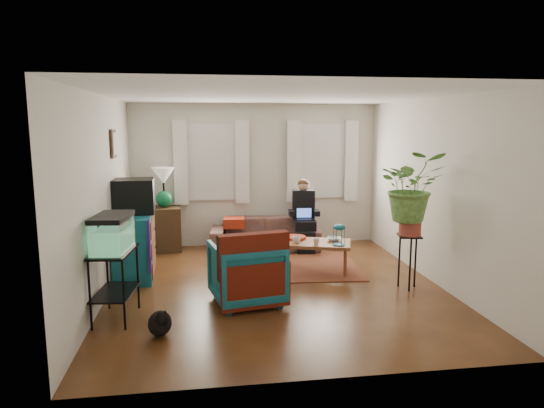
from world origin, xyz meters
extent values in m
cube|color=#4F2B14|center=(0.00, 0.00, 0.00)|extent=(4.50, 5.00, 0.01)
cube|color=white|center=(0.00, 0.00, 2.60)|extent=(4.50, 5.00, 0.01)
cube|color=silver|center=(0.00, 2.50, 1.30)|extent=(4.50, 0.01, 2.60)
cube|color=silver|center=(0.00, -2.50, 1.30)|extent=(4.50, 0.01, 2.60)
cube|color=silver|center=(-2.25, 0.00, 1.30)|extent=(0.01, 5.00, 2.60)
cube|color=silver|center=(2.25, 0.00, 1.30)|extent=(0.01, 5.00, 2.60)
cube|color=white|center=(-0.80, 2.48, 1.55)|extent=(1.08, 0.04, 1.38)
cube|color=white|center=(1.25, 2.48, 1.55)|extent=(1.08, 0.04, 1.38)
cube|color=white|center=(-0.80, 2.40, 1.55)|extent=(1.36, 0.06, 1.50)
cube|color=white|center=(1.25, 2.40, 1.55)|extent=(1.36, 0.06, 1.50)
cube|color=#3D2616|center=(-2.21, 0.85, 1.95)|extent=(0.04, 0.32, 0.40)
cube|color=brown|center=(0.43, 0.90, 0.01)|extent=(2.12, 1.75, 0.01)
imported|color=brown|center=(0.12, 2.05, 0.38)|extent=(1.99, 0.94, 0.75)
cube|color=#412418|center=(-1.65, 2.26, 0.39)|extent=(0.58, 0.58, 0.78)
cube|color=#12646C|center=(-1.99, 0.75, 0.47)|extent=(0.57, 1.07, 0.94)
cube|color=black|center=(-1.97, 0.85, 1.19)|extent=(0.60, 0.55, 0.50)
cube|color=black|center=(-2.00, -0.83, 0.40)|extent=(0.48, 0.77, 0.81)
cube|color=#7FD899|center=(-2.00, -0.83, 1.02)|extent=(0.43, 0.70, 0.43)
ellipsoid|color=black|center=(-1.47, -1.36, 0.16)|extent=(0.33, 0.43, 0.33)
imported|color=#106363|center=(-0.46, -0.52, 0.43)|extent=(0.96, 0.92, 0.85)
cube|color=#9E0A0A|center=(-0.40, -0.84, 0.61)|extent=(0.88, 0.36, 0.70)
cube|color=brown|center=(0.68, 0.66, 0.23)|extent=(1.24, 0.91, 0.46)
imported|color=white|center=(0.41, 0.64, 0.51)|extent=(0.16, 0.16, 0.10)
imported|color=beige|center=(0.67, 0.47, 0.51)|extent=(0.13, 0.13, 0.09)
imported|color=white|center=(1.00, 0.66, 0.49)|extent=(0.27, 0.27, 0.05)
cylinder|color=#B21414|center=(0.44, 0.89, 0.48)|extent=(0.43, 0.43, 0.04)
cube|color=black|center=(1.77, -0.32, 0.37)|extent=(0.38, 0.38, 0.75)
imported|color=#599947|center=(1.77, -0.32, 1.26)|extent=(0.99, 0.90, 0.95)
camera|label=1|loc=(-0.99, -6.36, 2.22)|focal=32.00mm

